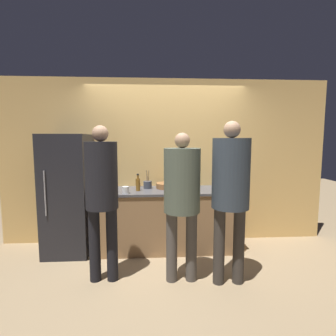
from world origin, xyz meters
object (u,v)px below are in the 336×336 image
Objects in this scene: person_center at (182,191)px; potted_plant at (189,179)px; person_left at (102,189)px; refrigerator at (69,194)px; bottle_clear at (138,183)px; utensil_crock at (148,184)px; person_right at (231,185)px; fruit_bowl at (166,186)px; cup_white at (126,190)px; bottle_amber at (138,184)px.

potted_plant is (0.24, 1.11, -0.03)m from person_center.
potted_plant is (1.15, 1.05, -0.05)m from person_left.
bottle_clear is (1.00, 0.27, 0.10)m from refrigerator.
person_left reaches higher than utensil_crock.
person_right is 6.65× the size of utensil_crock.
fruit_bowl is 1.11× the size of utensil_crock.
person_center is 5.58× the size of fruit_bowl.
cup_white is at bearing 148.22° from person_right.
person_center is (0.91, -0.06, -0.03)m from person_left.
fruit_bowl is at bearing 4.71° from refrigerator.
refrigerator reaches higher than potted_plant.
person_right is at bearing -25.44° from refrigerator.
person_left is at bearing -52.82° from refrigerator.
fruit_bowl is 0.38m from potted_plant.
potted_plant reaches higher than fruit_bowl.
fruit_bowl is 0.46m from bottle_amber.
bottle_amber is at bearing 122.27° from person_center.
person_right is at bearing -76.08° from potted_plant.
bottle_clear is at bearing 175.10° from potted_plant.
person_left is 0.98× the size of person_right.
person_left is 12.61× the size of bottle_clear.
person_left is 6.50× the size of utensil_crock.
bottle_amber is at bearing 65.40° from person_left.
bottle_clear is (-0.44, 0.15, 0.01)m from fruit_bowl.
potted_plant is at bearing 6.31° from refrigerator.
refrigerator reaches higher than cup_white.
person_center is 0.93× the size of person_right.
person_center reaches higher than bottle_amber.
refrigerator is at bearing 127.18° from person_left.
bottle_amber is (0.37, 0.80, -0.09)m from person_left.
fruit_bowl reaches higher than cup_white.
person_right reaches higher than bottle_amber.
bottle_clear is (0.35, 1.12, -0.13)m from person_left.
person_center is 0.99m from cup_white.
person_center reaches higher than refrigerator.
fruit_bowl is at bearing 120.51° from person_right.
bottle_amber reaches higher than bottle_clear.
bottle_clear is (-0.01, 0.31, -0.04)m from bottle_amber.
person_center is 1.02m from bottle_amber.
person_right is 7.42× the size of bottle_amber.
potted_plant is (1.80, 0.20, 0.18)m from refrigerator.
person_center reaches higher than potted_plant.
person_left is (0.64, -0.85, 0.23)m from refrigerator.
person_center is 6.81× the size of potted_plant.
bottle_amber is 0.82m from potted_plant.
person_center is at bearing -30.26° from refrigerator.
refrigerator is at bearing 154.56° from person_right.
utensil_crock is 0.66m from potted_plant.
cup_white is at bearing -14.82° from refrigerator.
utensil_crock is 2.86× the size of cup_white.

